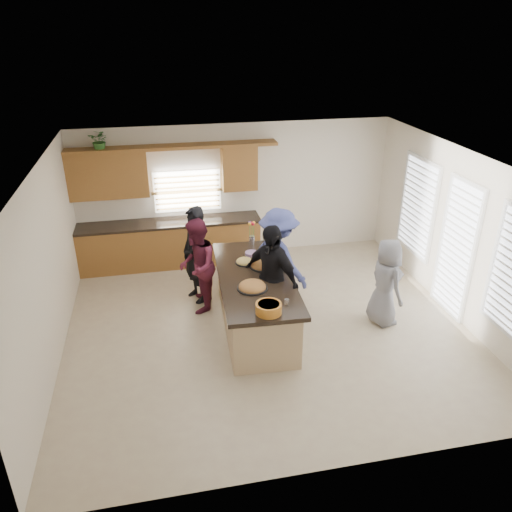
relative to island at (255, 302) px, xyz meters
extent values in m
plane|color=beige|center=(0.19, -0.06, -0.45)|extent=(6.50, 6.50, 0.00)
cube|color=silver|center=(0.19, 2.94, 0.95)|extent=(6.50, 0.02, 2.80)
cube|color=silver|center=(0.19, -3.06, 0.95)|extent=(6.50, 0.02, 2.80)
cube|color=silver|center=(-3.06, -0.06, 0.95)|extent=(0.02, 6.00, 2.80)
cube|color=silver|center=(3.44, -0.06, 0.95)|extent=(0.02, 6.00, 2.80)
cube|color=white|center=(0.19, -0.06, 2.35)|extent=(6.50, 6.00, 0.02)
cube|color=olive|center=(-1.24, 2.63, 0.00)|extent=(3.65, 0.62, 0.90)
cube|color=black|center=(-1.24, 2.63, 0.47)|extent=(3.70, 0.65, 0.05)
cube|color=olive|center=(-2.31, 2.76, 1.50)|extent=(1.50, 0.36, 0.90)
cube|color=olive|center=(0.24, 2.76, 1.50)|extent=(0.70, 0.36, 0.90)
cube|color=olive|center=(-1.04, 2.76, 1.98)|extent=(4.05, 0.40, 0.06)
cube|color=brown|center=(-0.81, 2.90, 1.02)|extent=(1.35, 0.08, 0.85)
cube|color=white|center=(3.41, 1.24, 0.97)|extent=(0.06, 1.10, 1.75)
cube|color=white|center=(3.41, -0.16, 0.72)|extent=(0.06, 0.85, 2.25)
cube|color=tan|center=(0.00, 0.00, -0.01)|extent=(1.12, 2.55, 0.88)
cube|color=black|center=(0.00, 0.00, 0.46)|extent=(1.28, 2.75, 0.07)
cube|color=black|center=(0.00, 0.00, -0.41)|extent=(1.04, 2.46, 0.08)
cylinder|color=black|center=(-0.12, -0.41, 0.51)|extent=(0.47, 0.47, 0.02)
ellipsoid|color=#BF763C|center=(-0.12, -0.41, 0.53)|extent=(0.42, 0.42, 0.19)
cylinder|color=black|center=(0.19, 0.28, 0.51)|extent=(0.43, 0.43, 0.02)
ellipsoid|color=#BF763C|center=(0.19, 0.28, 0.53)|extent=(0.39, 0.39, 0.17)
cylinder|color=black|center=(-0.08, 0.47, 0.51)|extent=(0.31, 0.31, 0.02)
ellipsoid|color=#DEBE5F|center=(-0.08, 0.47, 0.53)|extent=(0.28, 0.28, 0.13)
cylinder|color=#C27523|center=(-0.04, -1.13, 0.57)|extent=(0.37, 0.37, 0.15)
cylinder|color=beige|center=(-0.04, -1.13, 0.62)|extent=(0.30, 0.30, 0.04)
cylinder|color=white|center=(0.27, -0.97, 0.54)|extent=(0.07, 0.07, 0.09)
cylinder|color=#A47DB6|center=(0.09, 0.76, 0.52)|extent=(0.22, 0.22, 0.05)
cylinder|color=silver|center=(0.19, 1.21, 0.58)|extent=(0.10, 0.10, 0.16)
imported|color=#3A7C31|center=(-2.38, 2.76, 2.15)|extent=(0.46, 0.44, 0.41)
imported|color=black|center=(-0.85, 1.09, 0.43)|extent=(0.66, 0.77, 1.77)
imported|color=maroon|center=(-0.86, 0.75, 0.38)|extent=(0.75, 0.90, 1.67)
imported|color=black|center=(0.24, -0.10, 0.47)|extent=(0.98, 1.14, 1.84)
imported|color=#3B4381|center=(0.52, 0.53, 0.47)|extent=(1.21, 1.37, 1.84)
imported|color=slate|center=(2.13, -0.30, 0.30)|extent=(0.58, 0.80, 1.51)
camera|label=1|loc=(-1.40, -6.90, 4.22)|focal=35.00mm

